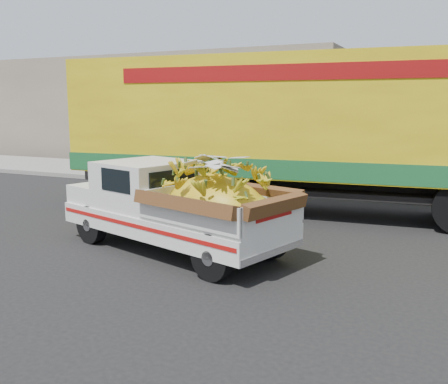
% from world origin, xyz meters
% --- Properties ---
extents(ground, '(100.00, 100.00, 0.00)m').
position_xyz_m(ground, '(0.00, 0.00, 0.00)').
color(ground, black).
rests_on(ground, ground).
extents(curb, '(60.00, 0.25, 0.15)m').
position_xyz_m(curb, '(0.00, 6.87, 0.07)').
color(curb, gray).
rests_on(curb, ground).
extents(sidewalk, '(60.00, 4.00, 0.14)m').
position_xyz_m(sidewalk, '(0.00, 8.97, 0.07)').
color(sidewalk, gray).
rests_on(sidewalk, ground).
extents(building_left, '(18.00, 6.00, 5.00)m').
position_xyz_m(building_left, '(-8.00, 14.87, 2.50)').
color(building_left, gray).
rests_on(building_left, ground).
extents(pickup_truck, '(4.83, 2.90, 1.60)m').
position_xyz_m(pickup_truck, '(1.18, 0.09, 0.86)').
color(pickup_truck, black).
rests_on(pickup_truck, ground).
extents(semi_trailer, '(12.04, 3.53, 3.80)m').
position_xyz_m(semi_trailer, '(2.07, 4.42, 2.12)').
color(semi_trailer, black).
rests_on(semi_trailer, ground).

